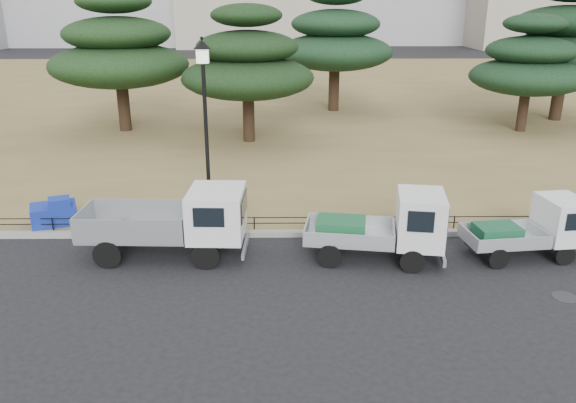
{
  "coord_description": "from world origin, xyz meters",
  "views": [
    {
      "loc": [
        -0.2,
        -12.84,
        6.52
      ],
      "look_at": [
        0.0,
        2.0,
        1.3
      ],
      "focal_mm": 35.0,
      "sensor_mm": 36.0,
      "label": 1
    }
  ],
  "objects_px": {
    "truck_kei_front": "(385,227)",
    "truck_large": "(174,220)",
    "truck_kei_rear": "(533,228)",
    "tarp_pile": "(55,213)",
    "street_lamp": "(205,106)"
  },
  "relations": [
    {
      "from": "truck_kei_front",
      "to": "truck_large",
      "type": "bearing_deg",
      "value": -174.07
    },
    {
      "from": "truck_kei_front",
      "to": "truck_kei_rear",
      "type": "height_order",
      "value": "truck_kei_front"
    },
    {
      "from": "truck_kei_rear",
      "to": "tarp_pile",
      "type": "relative_size",
      "value": 2.07
    },
    {
      "from": "truck_kei_rear",
      "to": "street_lamp",
      "type": "bearing_deg",
      "value": 162.04
    },
    {
      "from": "truck_kei_front",
      "to": "truck_kei_rear",
      "type": "distance_m",
      "value": 4.03
    },
    {
      "from": "truck_kei_front",
      "to": "truck_kei_rear",
      "type": "relative_size",
      "value": 1.16
    },
    {
      "from": "tarp_pile",
      "to": "truck_kei_rear",
      "type": "bearing_deg",
      "value": -9.21
    },
    {
      "from": "truck_large",
      "to": "truck_kei_rear",
      "type": "height_order",
      "value": "truck_large"
    },
    {
      "from": "truck_kei_rear",
      "to": "street_lamp",
      "type": "height_order",
      "value": "street_lamp"
    },
    {
      "from": "truck_large",
      "to": "truck_kei_rear",
      "type": "relative_size",
      "value": 1.36
    },
    {
      "from": "street_lamp",
      "to": "tarp_pile",
      "type": "relative_size",
      "value": 3.47
    },
    {
      "from": "truck_kei_front",
      "to": "tarp_pile",
      "type": "xyz_separation_m",
      "value": [
        -9.71,
        2.36,
        -0.45
      ]
    },
    {
      "from": "truck_large",
      "to": "truck_kei_rear",
      "type": "bearing_deg",
      "value": 1.06
    },
    {
      "from": "truck_kei_front",
      "to": "street_lamp",
      "type": "bearing_deg",
      "value": 167.37
    },
    {
      "from": "truck_kei_front",
      "to": "tarp_pile",
      "type": "relative_size",
      "value": 2.41
    }
  ]
}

